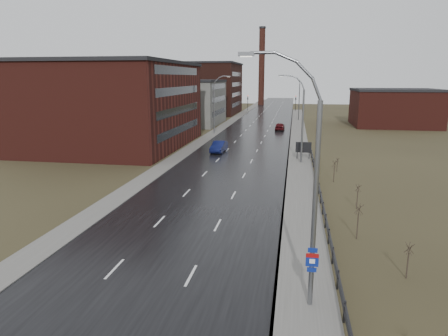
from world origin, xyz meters
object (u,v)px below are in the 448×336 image
at_px(streetlight_main, 309,187).
at_px(billboard, 303,148).
at_px(car_near, 219,147).
at_px(car_far, 280,127).

height_order(streetlight_main, billboard, streetlight_main).
bearing_deg(car_near, billboard, -13.96).
bearing_deg(billboard, car_near, 163.13).
xyz_separation_m(billboard, car_far, (-4.33, 31.17, -0.87)).
bearing_deg(car_far, streetlight_main, 94.26).
bearing_deg(billboard, car_far, 97.90).
height_order(streetlight_main, car_near, streetlight_main).
relative_size(streetlight_main, car_far, 2.52).
bearing_deg(billboard, streetlight_main, -90.99).
relative_size(car_near, car_far, 1.04).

